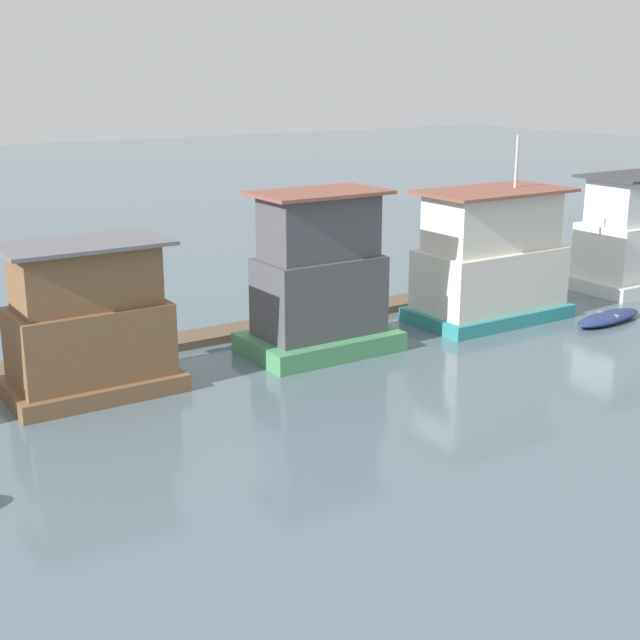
# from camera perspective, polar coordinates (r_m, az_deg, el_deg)

# --- Properties ---
(ground_plane) EXTENTS (200.00, 200.00, 0.00)m
(ground_plane) POSITION_cam_1_polar(r_m,az_deg,el_deg) (32.51, -0.96, -1.97)
(ground_plane) COLOR slate
(dock_walkway) EXTENTS (51.00, 1.47, 0.30)m
(dock_walkway) POSITION_cam_1_polar(r_m,az_deg,el_deg) (35.03, -3.68, -0.44)
(dock_walkway) COLOR brown
(dock_walkway) RESTS_ON ground_plane
(houseboat_brown) EXTENTS (5.30, 3.21, 4.85)m
(houseboat_brown) POSITION_cam_1_polar(r_m,az_deg,el_deg) (28.61, -14.56, -0.41)
(houseboat_brown) COLOR brown
(houseboat_brown) RESTS_ON ground_plane
(houseboat_green) EXTENTS (5.37, 3.48, 5.83)m
(houseboat_green) POSITION_cam_1_polar(r_m,az_deg,el_deg) (31.80, -0.05, 2.37)
(houseboat_green) COLOR #4C9360
(houseboat_green) RESTS_ON ground_plane
(houseboat_teal) EXTENTS (6.41, 3.61, 7.38)m
(houseboat_teal) POSITION_cam_1_polar(r_m,az_deg,el_deg) (36.70, 10.85, 3.72)
(houseboat_teal) COLOR teal
(houseboat_teal) RESTS_ON ground_plane
(houseboat_white) EXTENTS (5.68, 3.86, 5.28)m
(houseboat_white) POSITION_cam_1_polar(r_m,az_deg,el_deg) (44.05, 19.41, 4.96)
(houseboat_white) COLOR white
(houseboat_white) RESTS_ON ground_plane
(dinghy_navy) EXTENTS (4.00, 1.58, 0.41)m
(dinghy_navy) POSITION_cam_1_polar(r_m,az_deg,el_deg) (37.89, 17.96, 0.14)
(dinghy_navy) COLOR navy
(dinghy_navy) RESTS_ON ground_plane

